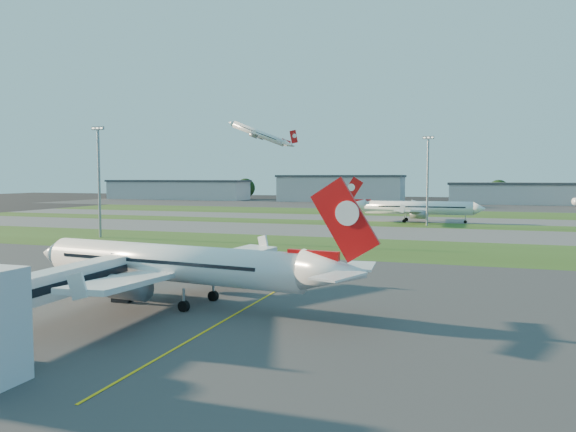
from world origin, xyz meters
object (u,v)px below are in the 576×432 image
at_px(airliner_parked, 173,264).
at_px(light_mast_centre, 428,175).
at_px(jet_bridge, 51,284).
at_px(light_mast_west, 99,174).
at_px(airliner_taxiing, 417,208).

height_order(airliner_parked, light_mast_centre, light_mast_centre).
distance_m(jet_bridge, airliner_parked, 13.60).
relative_size(light_mast_west, light_mast_centre, 1.00).
bearing_deg(light_mast_west, airliner_taxiing, 46.10).
bearing_deg(jet_bridge, airliner_taxiing, 81.35).
distance_m(airliner_taxiing, light_mast_centre, 16.68).
xyz_separation_m(airliner_parked, light_mast_west, (-51.31, 55.09, 10.38)).
relative_size(airliner_parked, light_mast_centre, 1.56).
bearing_deg(light_mast_centre, light_mast_west, -141.34).
bearing_deg(light_mast_centre, airliner_parked, -99.55).
bearing_deg(airliner_taxiing, light_mast_west, 45.30).
xyz_separation_m(jet_bridge, light_mast_west, (-45.19, 67.24, 10.81)).
relative_size(jet_bridge, light_mast_centre, 1.04).
bearing_deg(airliner_taxiing, airliner_parked, 82.50).
relative_size(airliner_taxiing, light_mast_centre, 1.58).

